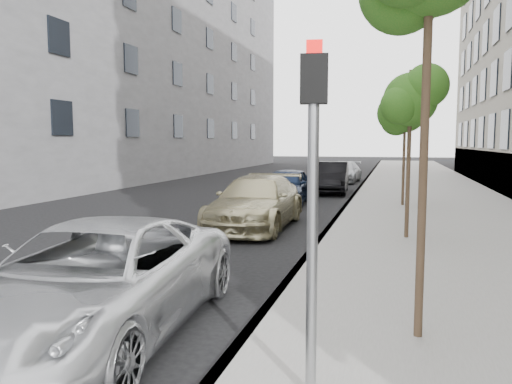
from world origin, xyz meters
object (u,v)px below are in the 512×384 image
at_px(minivan, 95,280).
at_px(sedan_rear, 344,172).
at_px(sedan_blue, 286,186).
at_px(tree_mid, 412,100).
at_px(sedan_black, 331,177).
at_px(signal_pole, 313,180).
at_px(suv, 256,202).
at_px(tree_far, 406,111).

xyz_separation_m(minivan, sedan_rear, (0.65, 25.40, -0.09)).
relative_size(sedan_blue, sedan_rear, 0.97).
relative_size(tree_mid, sedan_black, 0.91).
distance_m(sedan_blue, sedan_rear, 11.60).
xyz_separation_m(sedan_black, sedan_rear, (0.00, 6.55, -0.12)).
distance_m(signal_pole, minivan, 3.41).
relative_size(sedan_black, sedan_rear, 1.04).
height_order(minivan, suv, suv).
xyz_separation_m(signal_pole, sedan_black, (-2.28, 19.88, -1.39)).
distance_m(signal_pole, sedan_rear, 26.57).
bearing_deg(suv, sedan_blue, 92.80).
xyz_separation_m(tree_mid, sedan_blue, (-4.46, 6.64, -2.76)).
bearing_deg(minivan, signal_pole, -23.17).
bearing_deg(sedan_rear, sedan_black, -86.34).
bearing_deg(signal_pole, suv, 100.06).
relative_size(tree_mid, signal_pole, 1.30).
bearing_deg(suv, sedan_black, 85.23).
relative_size(signal_pole, sedan_rear, 0.73).
distance_m(tree_far, sedan_blue, 5.30).
relative_size(tree_far, signal_pole, 1.36).
bearing_deg(tree_far, sedan_black, 122.94).
bearing_deg(tree_far, suv, -127.73).
height_order(tree_mid, sedan_blue, tree_mid).
xyz_separation_m(tree_mid, sedan_black, (-3.33, 11.64, -2.73)).
relative_size(tree_far, sedan_blue, 1.03).
height_order(tree_mid, signal_pole, tree_mid).
bearing_deg(tree_far, sedan_blue, 178.20).
height_order(tree_far, minivan, tree_far).
xyz_separation_m(tree_mid, signal_pole, (-1.05, -8.25, -1.34)).
distance_m(tree_far, minivan, 14.57).
bearing_deg(suv, tree_mid, -15.13).
relative_size(signal_pole, suv, 0.63).
height_order(tree_far, sedan_rear, tree_far).
bearing_deg(sedan_rear, sedan_blue, -91.94).
xyz_separation_m(signal_pole, suv, (-3.12, 9.36, -1.40)).
bearing_deg(sedan_rear, minivan, -87.81).
bearing_deg(sedan_rear, tree_mid, -75.97).
relative_size(signal_pole, sedan_blue, 0.76).
xyz_separation_m(tree_mid, sedan_rear, (-3.33, 18.18, -2.84)).
relative_size(tree_mid, suv, 0.82).
bearing_deg(sedan_black, tree_far, -60.34).
relative_size(tree_far, sedan_rear, 1.00).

